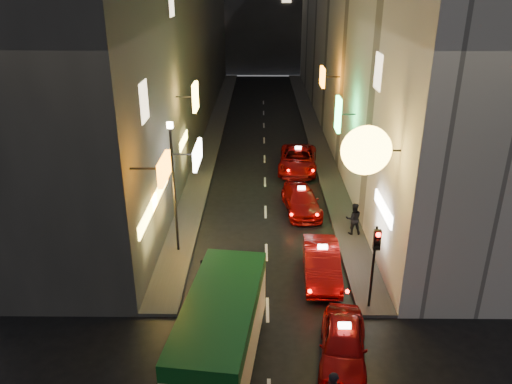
{
  "coord_description": "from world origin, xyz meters",
  "views": [
    {
      "loc": [
        -0.3,
        -7.77,
        12.01
      ],
      "look_at": [
        -0.49,
        13.0,
        3.14
      ],
      "focal_mm": 35.0,
      "sensor_mm": 36.0,
      "label": 1
    }
  ],
  "objects_px": {
    "minibus": "(221,325)",
    "lamp_post": "(174,180)",
    "taxi_near": "(343,341)",
    "traffic_light": "(375,251)"
  },
  "relations": [
    {
      "from": "minibus",
      "to": "lamp_post",
      "type": "height_order",
      "value": "lamp_post"
    },
    {
      "from": "minibus",
      "to": "lamp_post",
      "type": "distance_m",
      "value": 8.32
    },
    {
      "from": "minibus",
      "to": "lamp_post",
      "type": "relative_size",
      "value": 1.05
    },
    {
      "from": "minibus",
      "to": "taxi_near",
      "type": "xyz_separation_m",
      "value": [
        4.08,
        0.38,
        -0.93
      ]
    },
    {
      "from": "traffic_light",
      "to": "lamp_post",
      "type": "xyz_separation_m",
      "value": [
        -8.2,
        4.53,
        1.04
      ]
    },
    {
      "from": "minibus",
      "to": "lamp_post",
      "type": "xyz_separation_m",
      "value": [
        -2.64,
        7.63,
        2.02
      ]
    },
    {
      "from": "traffic_light",
      "to": "lamp_post",
      "type": "bearing_deg",
      "value": 151.09
    },
    {
      "from": "taxi_near",
      "to": "lamp_post",
      "type": "xyz_separation_m",
      "value": [
        -6.72,
        7.25,
        2.95
      ]
    },
    {
      "from": "minibus",
      "to": "lamp_post",
      "type": "bearing_deg",
      "value": 109.12
    },
    {
      "from": "taxi_near",
      "to": "traffic_light",
      "type": "relative_size",
      "value": 1.46
    }
  ]
}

